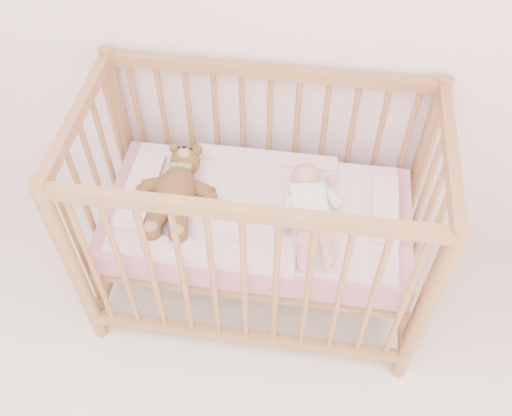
# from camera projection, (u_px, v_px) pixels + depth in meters

# --- Properties ---
(crib) EXTENTS (1.36, 0.76, 1.00)m
(crib) POSITION_uv_depth(u_px,v_px,m) (258.00, 217.00, 2.31)
(crib) COLOR #A37045
(crib) RESTS_ON floor
(mattress) EXTENTS (1.22, 0.62, 0.13)m
(mattress) POSITION_uv_depth(u_px,v_px,m) (258.00, 220.00, 2.32)
(mattress) COLOR #C47A8E
(mattress) RESTS_ON crib
(blanket) EXTENTS (1.10, 0.58, 0.06)m
(blanket) POSITION_uv_depth(u_px,v_px,m) (258.00, 208.00, 2.27)
(blanket) COLOR #F7AAC5
(blanket) RESTS_ON mattress
(baby) EXTENTS (0.34, 0.55, 0.12)m
(baby) POSITION_uv_depth(u_px,v_px,m) (309.00, 205.00, 2.18)
(baby) COLOR white
(baby) RESTS_ON blanket
(teddy_bear) EXTENTS (0.34, 0.49, 0.14)m
(teddy_bear) POSITION_uv_depth(u_px,v_px,m) (176.00, 189.00, 2.22)
(teddy_bear) COLOR brown
(teddy_bear) RESTS_ON blanket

